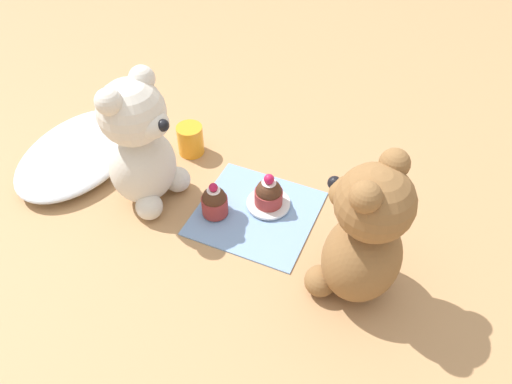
# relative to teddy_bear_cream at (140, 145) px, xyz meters

# --- Properties ---
(ground_plane) EXTENTS (4.00, 4.00, 0.00)m
(ground_plane) POSITION_rel_teddy_bear_cream_xyz_m (0.04, -0.20, -0.12)
(ground_plane) COLOR tan
(knitted_placemat) EXTENTS (0.20, 0.21, 0.01)m
(knitted_placemat) POSITION_rel_teddy_bear_cream_xyz_m (0.04, -0.20, -0.12)
(knitted_placemat) COLOR #7A9ED1
(knitted_placemat) RESTS_ON ground_plane
(tulle_cloth) EXTENTS (0.30, 0.20, 0.04)m
(tulle_cloth) POSITION_rel_teddy_bear_cream_xyz_m (0.03, 0.18, -0.10)
(tulle_cloth) COLOR silver
(tulle_cloth) RESTS_ON ground_plane
(teddy_bear_cream) EXTENTS (0.14, 0.14, 0.26)m
(teddy_bear_cream) POSITION_rel_teddy_bear_cream_xyz_m (0.00, 0.00, 0.00)
(teddy_bear_cream) COLOR silver
(teddy_bear_cream) RESTS_ON ground_plane
(teddy_bear_tan) EXTENTS (0.15, 0.15, 0.26)m
(teddy_bear_tan) POSITION_rel_teddy_bear_cream_xyz_m (-0.04, -0.41, -0.00)
(teddy_bear_tan) COLOR olive
(teddy_bear_tan) RESTS_ON ground_plane
(cupcake_near_cream_bear) EXTENTS (0.05, 0.05, 0.07)m
(cupcake_near_cream_bear) POSITION_rel_teddy_bear_cream_xyz_m (0.00, -0.13, -0.09)
(cupcake_near_cream_bear) COLOR #993333
(cupcake_near_cream_bear) RESTS_ON knitted_placemat
(saucer_plate) EXTENTS (0.08, 0.08, 0.01)m
(saucer_plate) POSITION_rel_teddy_bear_cream_xyz_m (0.06, -0.22, -0.11)
(saucer_plate) COLOR silver
(saucer_plate) RESTS_ON knitted_placemat
(cupcake_near_tan_bear) EXTENTS (0.05, 0.05, 0.07)m
(cupcake_near_tan_bear) POSITION_rel_teddy_bear_cream_xyz_m (0.06, -0.22, -0.09)
(cupcake_near_tan_bear) COLOR #993333
(cupcake_near_tan_bear) RESTS_ON saucer_plate
(juice_glass) EXTENTS (0.05, 0.05, 0.06)m
(juice_glass) POSITION_rel_teddy_bear_cream_xyz_m (0.14, -0.01, -0.09)
(juice_glass) COLOR orange
(juice_glass) RESTS_ON ground_plane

